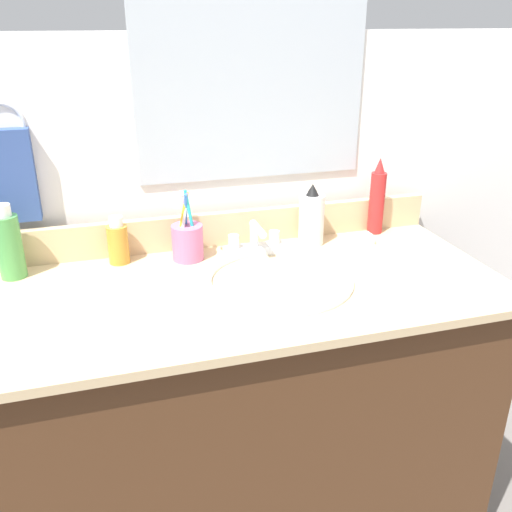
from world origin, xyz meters
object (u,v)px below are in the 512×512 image
Objects in this scene: bottle_oil_amber at (118,242)px; soap_bar at (360,239)px; bottle_lotion_white at (311,218)px; cup_pink at (187,240)px; faucet at (255,241)px; hand_towel at (11,176)px; bottle_toner_green at (9,245)px; bottle_spray_red at (377,199)px.

bottle_oil_amber is 0.64m from soap_bar.
bottle_lotion_white is 0.91× the size of cup_pink.
soap_bar is at bearing -2.93° from cup_pink.
bottle_oil_amber is (-0.34, 0.02, 0.03)m from faucet.
hand_towel reaches higher than bottle_toner_green.
bottle_oil_amber is at bearing 175.48° from soap_bar.
bottle_lotion_white is at bearing 164.77° from soap_bar.
hand_towel reaches higher than cup_pink.
faucet reaches higher than soap_bar.
cup_pink is (-0.34, -0.01, -0.02)m from bottle_lotion_white.
bottle_lotion_white is (0.73, -0.08, -0.15)m from hand_towel.
bottle_oil_amber reaches higher than faucet.
bottle_spray_red is 3.36× the size of soap_bar.
bottle_toner_green is at bearing 178.53° from cup_pink.
bottle_spray_red is at bearing 7.97° from bottle_lotion_white.
bottle_toner_green is 1.07× the size of bottle_lotion_white.
hand_towel is 3.44× the size of soap_bar.
hand_towel is 0.75m from bottle_lotion_white.
bottle_toner_green is at bearing 177.75° from soap_bar.
bottle_lotion_white is at bearing 3.39° from faucet.
bottle_oil_amber is at bearing -16.97° from hand_towel.
hand_towel is 1.83× the size of bottle_oil_amber.
bottle_lotion_white is 0.15m from soap_bar.
cup_pink is (0.17, -0.03, -0.00)m from bottle_oil_amber.
bottle_spray_red is 0.71m from bottle_oil_amber.
bottle_oil_amber is at bearing -178.86° from bottle_spray_red.
soap_bar is (0.13, -0.04, -0.06)m from bottle_lotion_white.
bottle_oil_amber is at bearing 178.34° from bottle_lotion_white.
bottle_toner_green is at bearing -102.14° from hand_towel.
faucet is 0.35m from bottle_oil_amber.
cup_pink is 0.47m from soap_bar.
cup_pink is at bearing -179.31° from faucet.
bottle_lotion_white is (0.50, -0.01, 0.02)m from bottle_oil_amber.
bottle_toner_green is at bearing -176.32° from bottle_oil_amber.
bottle_lotion_white reaches higher than soap_bar.
soap_bar is at bearing -5.12° from faucet.
faucet is 0.74× the size of bottle_spray_red.
bottle_lotion_white reaches higher than faucet.
hand_towel is at bearing 176.65° from bottle_spray_red.
bottle_oil_amber reaches higher than soap_bar.
bottle_oil_amber is 0.72× the size of bottle_lotion_white.
cup_pink is at bearing 177.07° from soap_bar.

